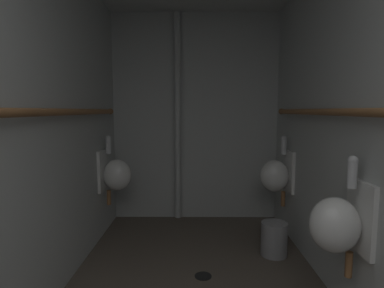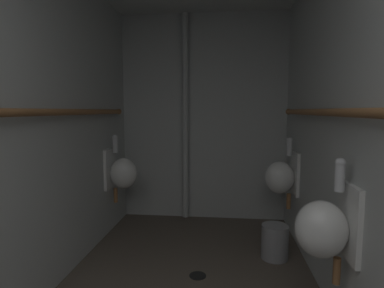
# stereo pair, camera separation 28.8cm
# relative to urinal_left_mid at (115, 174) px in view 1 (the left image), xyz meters

# --- Properties ---
(wall_left) EXTENTS (0.06, 4.17, 2.52)m
(wall_left) POSITION_rel_urinal_left_mid_xyz_m (-0.18, -1.46, 0.59)
(wall_left) COLOR #B8BCB9
(wall_left) RESTS_ON ground
(wall_right) EXTENTS (0.06, 4.17, 2.52)m
(wall_right) POSITION_rel_urinal_left_mid_xyz_m (1.90, -1.46, 0.59)
(wall_right) COLOR #B8BCB9
(wall_right) RESTS_ON ground
(wall_back) EXTENTS (2.14, 0.06, 2.52)m
(wall_back) POSITION_rel_urinal_left_mid_xyz_m (0.86, 0.59, 0.59)
(wall_back) COLOR #B8BCB9
(wall_back) RESTS_ON ground
(urinal_left_mid) EXTENTS (0.32, 0.30, 0.76)m
(urinal_left_mid) POSITION_rel_urinal_left_mid_xyz_m (0.00, 0.00, 0.00)
(urinal_left_mid) COLOR white
(urinal_right_mid) EXTENTS (0.32, 0.30, 0.76)m
(urinal_right_mid) POSITION_rel_urinal_left_mid_xyz_m (1.72, -1.46, 0.00)
(urinal_right_mid) COLOR white
(urinal_right_far) EXTENTS (0.32, 0.30, 0.76)m
(urinal_right_far) POSITION_rel_urinal_left_mid_xyz_m (1.72, -0.03, 0.00)
(urinal_right_far) COLOR white
(supply_pipe_left) EXTENTS (0.06, 3.39, 0.06)m
(supply_pipe_left) POSITION_rel_urinal_left_mid_xyz_m (-0.09, -1.46, 0.67)
(supply_pipe_left) COLOR #936038
(supply_pipe_right) EXTENTS (0.06, 3.32, 0.06)m
(supply_pipe_right) POSITION_rel_urinal_left_mid_xyz_m (1.81, -1.46, 0.67)
(supply_pipe_right) COLOR #936038
(standpipe_back_wall) EXTENTS (0.07, 0.07, 2.47)m
(standpipe_back_wall) POSITION_rel_urinal_left_mid_xyz_m (0.65, 0.48, 0.59)
(standpipe_back_wall) COLOR #B8BCB9
(standpipe_back_wall) RESTS_ON ground
(floor_drain) EXTENTS (0.14, 0.14, 0.01)m
(floor_drain) POSITION_rel_urinal_left_mid_xyz_m (0.92, -0.87, -0.67)
(floor_drain) COLOR black
(floor_drain) RESTS_ON ground
(waste_bin) EXTENTS (0.24, 0.24, 0.31)m
(waste_bin) POSITION_rel_urinal_left_mid_xyz_m (1.60, -0.48, -0.52)
(waste_bin) COLOR gray
(waste_bin) RESTS_ON ground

